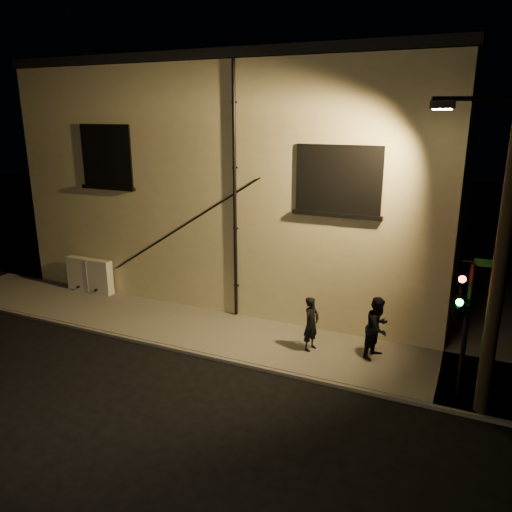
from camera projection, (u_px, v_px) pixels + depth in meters
The scene contains 8 objects.
ground at pixel (247, 366), 14.09m from camera, with size 90.00×90.00×0.00m, color black.
sidewalk at pixel (332, 316), 17.43m from camera, with size 21.00×16.00×0.12m.
building at pixel (273, 171), 21.94m from camera, with size 16.20×12.23×8.80m.
utility_cabinet at pixel (90, 275), 19.46m from camera, with size 2.03×0.34×1.33m, color white.
pedestrian_a at pixel (311, 324), 14.59m from camera, with size 0.59×0.39×1.63m, color black.
pedestrian_b at pixel (378, 327), 14.13m from camera, with size 0.88×0.68×1.81m, color black.
traffic_signal at pixel (459, 305), 11.77m from camera, with size 1.23×2.08×3.54m.
streetlamp_pole at pixel (499, 249), 10.78m from camera, with size 2.05×1.40×7.70m.
Camera 1 is at (5.49, -11.44, 6.87)m, focal length 35.00 mm.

